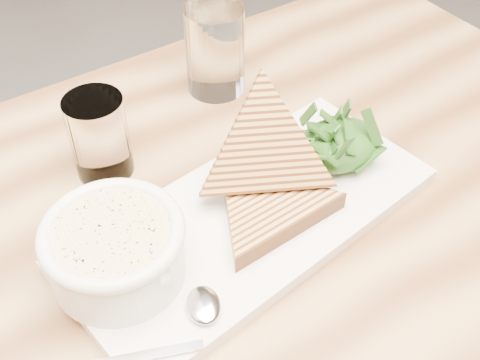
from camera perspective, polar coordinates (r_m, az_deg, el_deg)
table_top at (r=0.64m, az=-2.24°, el=-9.27°), size 1.21×0.83×0.04m
table_leg_br at (r=1.33m, az=9.11°, el=2.12°), size 0.06×0.06×0.71m
platter at (r=0.65m, az=1.04°, el=-3.62°), size 0.42×0.22×0.02m
soup_bowl at (r=0.59m, az=-11.62°, el=-6.95°), size 0.13×0.13×0.05m
soup at (r=0.56m, az=-12.06°, el=-4.99°), size 0.11×0.11×0.01m
bowl_rim at (r=0.56m, az=-12.09°, el=-4.86°), size 0.14×0.14×0.01m
sandwich_flat at (r=0.63m, az=2.60°, el=-2.60°), size 0.17×0.17×0.02m
sandwich_lean at (r=0.63m, az=2.44°, el=2.80°), size 0.23×0.23×0.19m
salad_base at (r=0.70m, az=9.24°, el=3.33°), size 0.10×0.08×0.04m
arugula_pile at (r=0.70m, az=9.31°, el=3.76°), size 0.11×0.10×0.05m
spoon_bowl at (r=0.57m, az=-3.47°, el=-11.73°), size 0.05×0.05×0.01m
spoon_handle at (r=0.55m, az=-9.35°, el=-16.14°), size 0.10×0.05×0.00m
glass_near at (r=0.70m, az=-13.19°, el=4.01°), size 0.07×0.07×0.10m
glass_far at (r=0.81m, az=-2.38°, el=12.24°), size 0.08×0.08×0.12m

